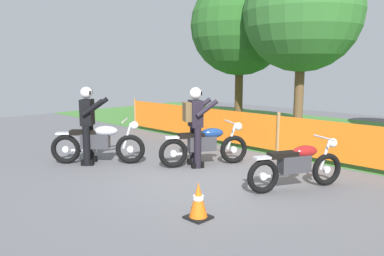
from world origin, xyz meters
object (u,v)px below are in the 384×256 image
Objects in this scene: motorcycle_lead at (297,165)px; rider_trailing at (195,122)px; motorcycle_trailing at (205,145)px; motorcycle_third at (98,142)px; rider_third at (88,122)px; traffic_cone at (198,201)px.

rider_trailing is at bearing 118.75° from motorcycle_lead.
motorcycle_third is (-1.75, -1.54, 0.02)m from motorcycle_trailing.
rider_third is at bearing 158.55° from rider_trailing.
motorcycle_third is 0.92× the size of rider_trailing.
motorcycle_lead is 4.26m from motorcycle_third.
motorcycle_trailing is 2.33m from motorcycle_third.
motorcycle_trailing is 1.07× the size of rider_trailing.
motorcycle_third is at bearing 160.00° from motorcycle_trailing.
rider_third is (-1.89, -1.69, 0.46)m from motorcycle_trailing.
rider_third is (-0.14, -0.14, 0.44)m from motorcycle_third.
rider_trailing is 2.33m from rider_third.
motorcycle_lead is 3.31× the size of traffic_cone.
rider_trailing is 3.19× the size of traffic_cone.
traffic_cone is (3.69, -0.64, -0.22)m from motorcycle_third.
rider_trailing and rider_third have the same top height.
rider_trailing is at bearing -179.49° from motorcycle_trailing.
motorcycle_trailing is at bearing 114.02° from motorcycle_lead.
rider_third is at bearing -179.43° from motorcycle_third.
motorcycle_lead is at bearing -62.48° from motorcycle_trailing.
rider_third is at bearing 172.67° from traffic_cone.
motorcycle_lead is 2.17m from traffic_cone.
motorcycle_trailing is at bearing 131.61° from traffic_cone.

